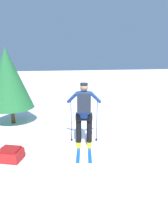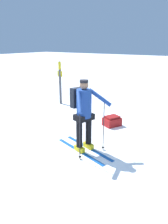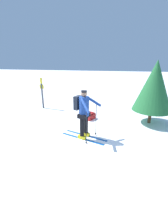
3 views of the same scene
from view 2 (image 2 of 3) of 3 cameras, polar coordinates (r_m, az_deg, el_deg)
The scene contains 4 objects.
ground_plane at distance 5.61m, azimuth -1.59°, elevation -9.34°, with size 80.00×80.00×0.00m, color white.
skier at distance 5.14m, azimuth -0.14°, elevation 0.39°, with size 1.77×1.02×1.75m.
dropped_backpack at distance 7.03m, azimuth 7.30°, elevation -2.37°, with size 0.57×0.63×0.31m.
trail_marker at distance 9.34m, azimuth -6.27°, elevation 8.44°, with size 0.24×0.11×1.79m.
Camera 2 is at (-2.97, 4.00, 2.56)m, focal length 35.00 mm.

